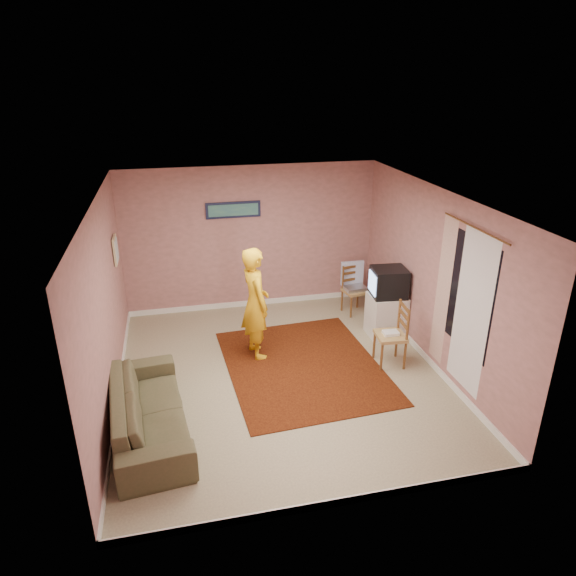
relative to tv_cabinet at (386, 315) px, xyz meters
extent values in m
plane|color=tan|center=(-1.95, -0.84, -0.36)|extent=(5.00, 5.00, 0.00)
cube|color=#B57777|center=(-1.95, 1.66, 0.94)|extent=(4.50, 0.02, 2.60)
cube|color=#B57777|center=(-1.95, -3.34, 0.94)|extent=(4.50, 0.02, 2.60)
cube|color=#B57777|center=(-4.20, -0.84, 0.94)|extent=(0.02, 5.00, 2.60)
cube|color=#B57777|center=(0.30, -0.84, 0.94)|extent=(0.02, 5.00, 2.60)
cube|color=silver|center=(-1.95, -0.84, 2.24)|extent=(4.50, 5.00, 0.02)
cube|color=white|center=(-1.95, 1.65, -0.31)|extent=(4.50, 0.02, 0.10)
cube|color=white|center=(-1.95, -3.33, -0.31)|extent=(4.50, 0.02, 0.10)
cube|color=white|center=(-4.19, -0.84, -0.31)|extent=(0.02, 5.00, 0.10)
cube|color=white|center=(0.29, -0.84, -0.31)|extent=(0.02, 5.00, 0.10)
cube|color=black|center=(0.29, -1.74, 1.09)|extent=(0.01, 1.10, 1.50)
cube|color=white|center=(0.28, -1.89, 0.89)|extent=(0.01, 0.75, 2.10)
cube|color=beige|center=(0.26, -1.19, 0.89)|extent=(0.01, 0.35, 2.10)
cylinder|color=brown|center=(0.25, -1.74, 1.96)|extent=(0.02, 1.40, 0.02)
cube|color=#121734|center=(-2.25, 1.63, 1.49)|extent=(0.95, 0.03, 0.28)
cube|color=#2A5B74|center=(-2.25, 1.61, 1.49)|extent=(0.86, 0.01, 0.20)
cube|color=beige|center=(-4.17, 0.76, 1.19)|extent=(0.03, 0.38, 0.42)
cube|color=silver|center=(-4.15, 0.76, 1.19)|extent=(0.01, 0.30, 0.34)
cube|color=black|center=(-1.57, -0.67, -0.35)|extent=(2.34, 2.86, 0.01)
cube|color=silver|center=(0.00, 0.00, 0.00)|extent=(0.56, 0.51, 0.71)
cube|color=black|center=(0.00, 0.00, 0.59)|extent=(0.57, 0.53, 0.46)
cube|color=#8CB2F2|center=(-0.27, 0.03, 0.59)|extent=(0.06, 0.38, 0.33)
cube|color=tan|center=(-0.21, 0.94, 0.06)|extent=(0.46, 0.45, 0.05)
cube|color=brown|center=(-0.21, 0.94, 0.29)|extent=(0.39, 0.12, 0.45)
cube|color=#A4A3A8|center=(-0.21, 0.94, 0.12)|extent=(0.40, 0.31, 0.06)
cube|color=#9AB3FD|center=(-0.21, 1.13, 0.34)|extent=(0.42, 0.05, 0.44)
cube|color=tan|center=(-0.30, -0.87, 0.11)|extent=(0.45, 0.47, 0.05)
cube|color=brown|center=(-0.30, -0.87, 0.35)|extent=(0.08, 0.44, 0.50)
cube|color=white|center=(-0.30, -0.87, 0.16)|extent=(0.23, 0.17, 0.05)
imported|color=brown|center=(-3.75, -1.71, -0.05)|extent=(1.04, 2.19, 0.62)
imported|color=gold|center=(-2.19, -0.16, 0.51)|extent=(0.53, 0.70, 1.73)
camera|label=1|loc=(-3.25, -7.04, 3.67)|focal=32.00mm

